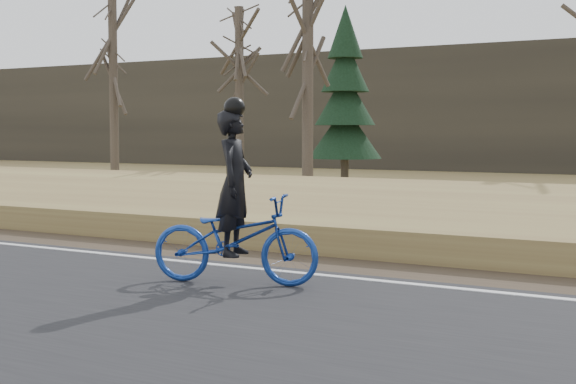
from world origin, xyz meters
The scene contains 12 objects.
ground centered at (0.00, 0.00, 0.00)m, with size 120.00×120.00×0.00m, color #98884D.
edge_line centered at (0.00, 0.20, 0.07)m, with size 120.00×0.12×0.01m, color silver.
shoulder centered at (0.00, 1.20, 0.02)m, with size 120.00×1.60×0.04m, color #473A2B.
embankment centered at (0.00, 4.20, 0.22)m, with size 120.00×5.00×0.44m, color #98884D.
ballast centered at (0.00, 8.00, 0.23)m, with size 120.00×3.00×0.45m, color slate.
railroad centered at (0.00, 8.00, 0.53)m, with size 120.00×2.40×0.29m.
treeline_backdrop centered at (0.00, 30.00, 3.00)m, with size 120.00×4.00×6.00m, color #383328.
cyclist centered at (3.38, -0.82, 0.78)m, with size 2.21×1.25×2.28m.
bare_tree_far_left centered at (-13.40, 15.95, 3.67)m, with size 0.36×0.36×7.35m, color #51473B.
bare_tree_left centered at (-8.88, 18.30, 3.44)m, with size 0.36×0.36×6.88m, color #51473B.
bare_tree_near_left centered at (-3.19, 13.45, 3.23)m, with size 0.36×0.36×6.46m, color #51473B.
conifer centered at (-3.48, 16.80, 3.01)m, with size 2.60×2.60×6.35m.
Camera 1 is at (8.71, -8.96, 1.93)m, focal length 50.00 mm.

